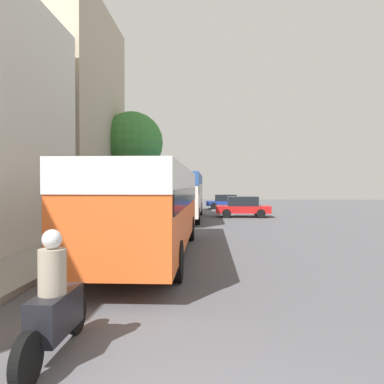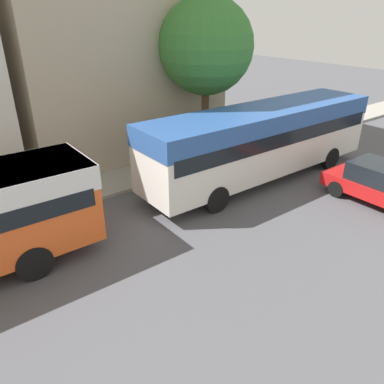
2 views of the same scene
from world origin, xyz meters
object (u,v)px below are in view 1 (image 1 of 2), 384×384
bus_lead (152,199)px  bus_following (182,190)px  motorcycle_behind_lead (54,307)px  car_far_curb (243,206)px  pedestrian_near_curb (96,212)px  car_crossing (226,201)px

bus_lead → bus_following: bus_following is taller
motorcycle_behind_lead → car_far_curb: motorcycle_behind_lead is taller
bus_following → motorcycle_behind_lead: 20.65m
bus_following → car_far_curb: (4.27, 1.96, -1.22)m
car_far_curb → bus_following: bearing=-65.4°
motorcycle_behind_lead → pedestrian_near_curb: size_ratio=1.32×
bus_following → car_crossing: (3.45, 11.67, -1.26)m
car_far_curb → pedestrian_near_curb: pedestrian_near_curb is taller
car_crossing → car_far_curb: car_far_curb is taller
bus_following → car_far_curb: bearing=24.6°
bus_lead → car_crossing: bus_lead is taller
motorcycle_behind_lead → pedestrian_near_curb: (-3.34, 12.76, 0.34)m
car_far_curb → pedestrian_near_curb: bearing=-38.7°
motorcycle_behind_lead → bus_lead: bearing=88.6°
bus_following → pedestrian_near_curb: (-3.58, -7.85, -0.97)m
bus_following → motorcycle_behind_lead: bus_following is taller
car_far_curb → pedestrian_near_curb: 12.56m
motorcycle_behind_lead → car_crossing: (3.70, 32.27, 0.05)m
car_far_curb → pedestrian_near_curb: (-7.85, -9.81, 0.25)m
car_far_curb → car_crossing: bearing=-175.2°
bus_lead → motorcycle_behind_lead: 7.49m
pedestrian_near_curb → motorcycle_behind_lead: bearing=-75.3°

